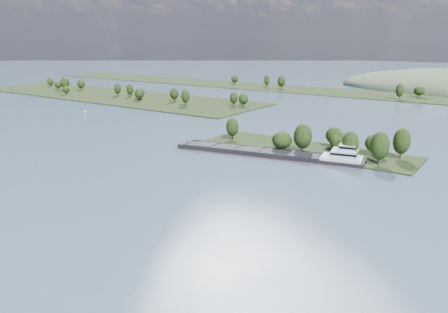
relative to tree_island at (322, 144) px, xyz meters
The scene contains 6 objects.
ground 59.00m from the tree_island, 97.86° to the right, with size 1800.00×1800.00×0.00m, color #374E5F.
tree_island is the anchor object (origin of this frame).
left_bank 250.13m from the tree_island, 160.91° to the left, with size 300.00×80.00×14.61m.
back_shoreline 221.54m from the tree_island, 90.00° to the left, with size 900.00×60.00×15.71m.
cargo_barge 21.11m from the tree_island, 128.60° to the right, with size 85.62×26.94×11.54m.
motorboat 176.30m from the tree_island, behind, with size 2.29×6.08×2.35m, color white.
Camera 1 is at (81.49, -5.20, 51.01)m, focal length 35.00 mm.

